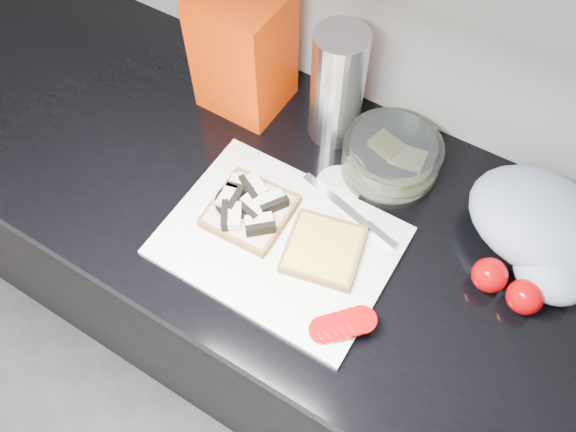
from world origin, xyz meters
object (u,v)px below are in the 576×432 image
at_px(cutting_board, 279,241).
at_px(steel_canister, 337,87).
at_px(bread_bag, 244,51).
at_px(glass_bowl, 391,158).

relative_size(cutting_board, steel_canister, 1.65).
xyz_separation_m(cutting_board, bread_bag, (-0.25, 0.27, 0.12)).
height_order(cutting_board, steel_canister, steel_canister).
relative_size(glass_bowl, steel_canister, 0.77).
xyz_separation_m(glass_bowl, bread_bag, (-0.34, 0.02, 0.09)).
xyz_separation_m(glass_bowl, steel_canister, (-0.14, 0.03, 0.08)).
distance_m(cutting_board, bread_bag, 0.38).
distance_m(cutting_board, glass_bowl, 0.27).
distance_m(glass_bowl, bread_bag, 0.35).
height_order(cutting_board, glass_bowl, glass_bowl).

